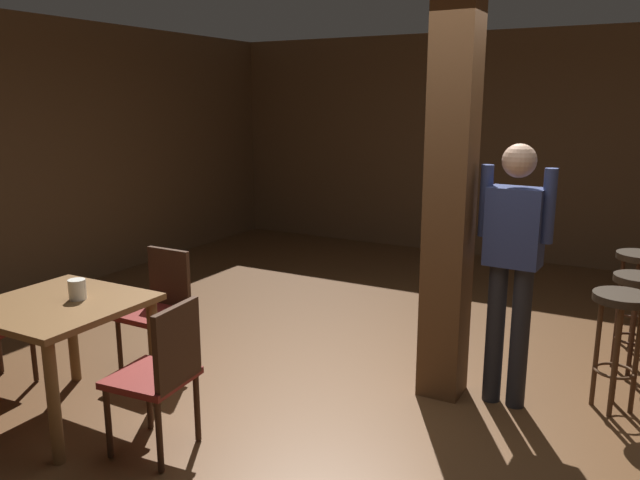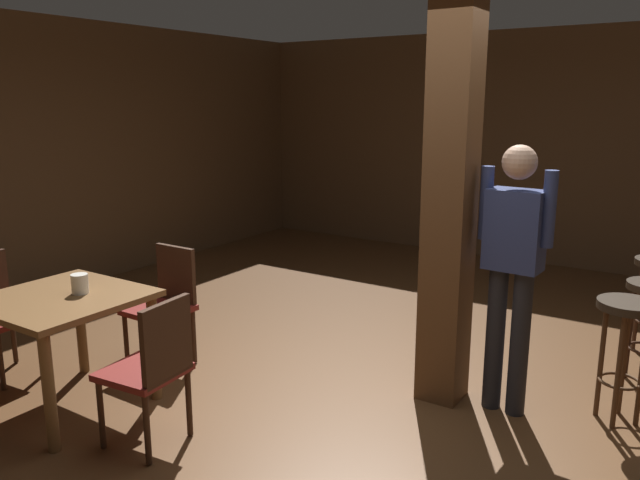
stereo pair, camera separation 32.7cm
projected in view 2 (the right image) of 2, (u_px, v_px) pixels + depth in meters
ground_plane at (361, 408)px, 4.10m from camera, size 10.80×10.80×0.00m
wall_back at (549, 149)px, 7.46m from camera, size 8.00×0.10×2.80m
pillar at (450, 193)px, 3.96m from camera, size 0.28×0.28×2.80m
dining_table at (63, 316)px, 3.99m from camera, size 0.92×0.92×0.76m
chair_north at (166, 300)px, 4.69m from camera, size 0.42×0.42×0.89m
chair_east at (153, 365)px, 3.54m from camera, size 0.46×0.46×0.89m
napkin_cup at (80, 284)px, 3.99m from camera, size 0.11×0.11×0.13m
standing_person at (513, 261)px, 3.86m from camera, size 0.47×0.22×1.72m
bar_stool_near at (625, 332)px, 3.81m from camera, size 0.36×0.36×0.79m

